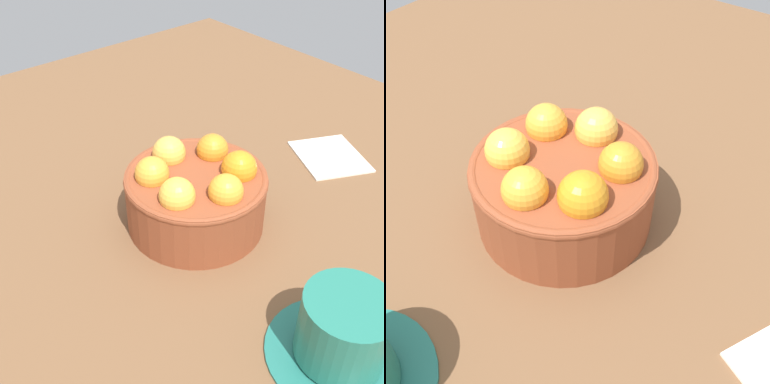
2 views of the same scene
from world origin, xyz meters
TOP-DOWN VIEW (x-y plane):
  - ground_plane at (0.00, 0.00)cm, footprint 116.54×108.04cm
  - terracotta_bowl at (-0.00, 0.01)cm, footprint 17.10×17.10cm
  - coffee_cup at (23.35, -2.35)cm, footprint 13.61×13.61cm
  - folded_napkin at (1.63, 24.94)cm, footprint 13.43×12.87cm

SIDE VIEW (x-z plane):
  - ground_plane at x=0.00cm, z-range -4.28..0.00cm
  - folded_napkin at x=1.63cm, z-range 0.00..0.60cm
  - coffee_cup at x=23.35cm, z-range -0.41..7.13cm
  - terracotta_bowl at x=0.00cm, z-range -0.42..9.49cm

